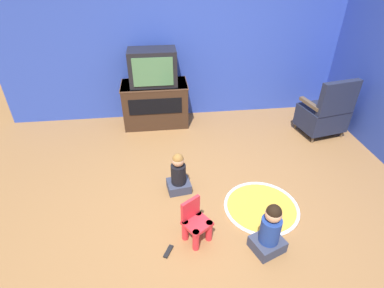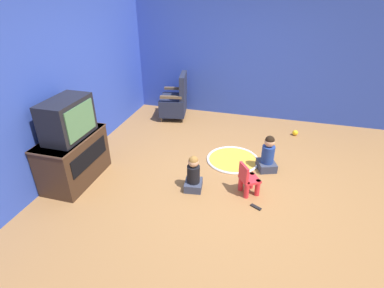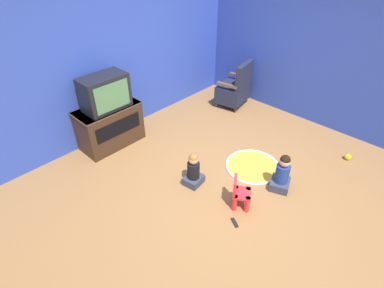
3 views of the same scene
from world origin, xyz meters
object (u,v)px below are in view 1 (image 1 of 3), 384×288
at_px(yellow_kid_chair, 196,224).
at_px(black_armchair, 325,114).
at_px(television, 153,67).
at_px(tv_cabinet, 155,103).
at_px(child_watching_center, 178,175).
at_px(child_watching_left, 270,231).
at_px(remote_control, 168,251).

bearing_deg(yellow_kid_chair, black_armchair, 4.78).
distance_m(television, black_armchair, 2.74).
relative_size(tv_cabinet, yellow_kid_chair, 2.24).
bearing_deg(child_watching_center, child_watching_left, -58.49).
height_order(child_watching_left, child_watching_center, child_watching_left).
relative_size(yellow_kid_chair, remote_control, 3.07).
bearing_deg(television, child_watching_left, -68.85).
height_order(yellow_kid_chair, child_watching_center, child_watching_center).
height_order(child_watching_center, remote_control, child_watching_center).
distance_m(child_watching_left, child_watching_center, 1.25).
xyz_separation_m(child_watching_center, remote_control, (-0.18, -0.90, -0.22)).
bearing_deg(tv_cabinet, black_armchair, -14.66).
distance_m(television, child_watching_center, 1.87).
distance_m(television, yellow_kid_chair, 2.59).
xyz_separation_m(tv_cabinet, child_watching_center, (0.23, -1.73, -0.14)).
bearing_deg(black_armchair, child_watching_center, 13.05).
bearing_deg(tv_cabinet, child_watching_center, -82.28).
bearing_deg(black_armchair, television, -24.89).
relative_size(television, child_watching_left, 1.24).
relative_size(black_armchair, yellow_kid_chair, 2.04).
relative_size(yellow_kid_chair, child_watching_center, 0.87).
xyz_separation_m(black_armchair, remote_control, (-2.53, -1.95, -0.36)).
bearing_deg(child_watching_center, black_armchair, 16.15).
height_order(tv_cabinet, child_watching_center, tv_cabinet).
xyz_separation_m(television, child_watching_center, (0.23, -1.69, -0.75)).
height_order(black_armchair, yellow_kid_chair, black_armchair).
height_order(yellow_kid_chair, child_watching_left, child_watching_left).
xyz_separation_m(television, child_watching_left, (1.03, -2.66, -0.73)).
height_order(black_armchair, child_watching_center, black_armchair).
xyz_separation_m(child_watching_left, remote_control, (-0.97, 0.07, -0.24)).
distance_m(yellow_kid_chair, child_watching_left, 0.72).
height_order(television, child_watching_left, television).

